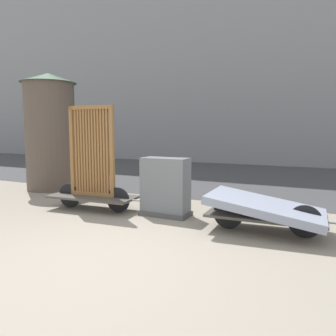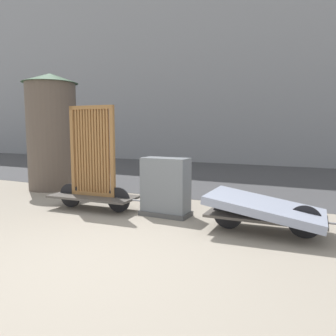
# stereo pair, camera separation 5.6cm
# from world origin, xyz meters

# --- Properties ---
(ground_plane) EXTENTS (60.00, 60.00, 0.00)m
(ground_plane) POSITION_xyz_m (0.00, 0.00, 0.00)
(ground_plane) COLOR gray
(road_strip) EXTENTS (56.00, 7.84, 0.01)m
(road_strip) POSITION_xyz_m (0.00, 7.69, 0.00)
(road_strip) COLOR #424244
(road_strip) RESTS_ON ground_plane
(bike_cart_with_bedframe) EXTENTS (2.40, 0.84, 1.96)m
(bike_cart_with_bedframe) POSITION_xyz_m (-1.58, 2.09, 0.67)
(bike_cart_with_bedframe) COLOR #4C4742
(bike_cart_with_bedframe) RESTS_ON ground_plane
(bike_cart_with_mattress) EXTENTS (2.39, 1.08, 0.57)m
(bike_cart_with_mattress) POSITION_xyz_m (1.59, 2.09, 0.36)
(bike_cart_with_mattress) COLOR #4C4742
(bike_cart_with_mattress) RESTS_ON ground_plane
(utility_cabinet) EXTENTS (0.89, 0.44, 1.03)m
(utility_cabinet) POSITION_xyz_m (-0.17, 2.33, 0.47)
(utility_cabinet) COLOR #4C4C4C
(utility_cabinet) RESTS_ON ground_plane
(advertising_column) EXTENTS (1.38, 1.38, 2.92)m
(advertising_column) POSITION_xyz_m (-3.99, 3.42, 1.49)
(advertising_column) COLOR brown
(advertising_column) RESTS_ON ground_plane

